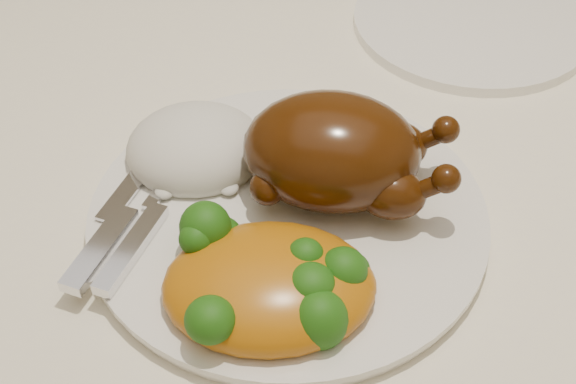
% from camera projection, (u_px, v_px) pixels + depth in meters
% --- Properties ---
extents(dining_table, '(1.60, 0.90, 0.76)m').
position_uv_depth(dining_table, '(310.00, 153.00, 0.82)').
color(dining_table, brown).
rests_on(dining_table, floor).
extents(tablecloth, '(1.73, 1.03, 0.18)m').
position_uv_depth(tablecloth, '(312.00, 96.00, 0.77)').
color(tablecloth, white).
rests_on(tablecloth, dining_table).
extents(dinner_plate, '(0.31, 0.31, 0.01)m').
position_uv_depth(dinner_plate, '(288.00, 217.00, 0.61)').
color(dinner_plate, white).
rests_on(dinner_plate, tablecloth).
extents(side_plate, '(0.26, 0.26, 0.01)m').
position_uv_depth(side_plate, '(471.00, 22.00, 0.80)').
color(side_plate, white).
rests_on(side_plate, tablecloth).
extents(roast_chicken, '(0.17, 0.11, 0.08)m').
position_uv_depth(roast_chicken, '(337.00, 152.00, 0.59)').
color(roast_chicken, '#411E06').
rests_on(roast_chicken, dinner_plate).
extents(rice_mound, '(0.14, 0.13, 0.06)m').
position_uv_depth(rice_mound, '(196.00, 149.00, 0.64)').
color(rice_mound, white).
rests_on(rice_mound, dinner_plate).
extents(mac_and_cheese, '(0.17, 0.14, 0.06)m').
position_uv_depth(mac_and_cheese, '(276.00, 283.00, 0.53)').
color(mac_and_cheese, '#C9760C').
rests_on(mac_and_cheese, dinner_plate).
extents(cutlery, '(0.05, 0.20, 0.01)m').
position_uv_depth(cutlery, '(130.00, 221.00, 0.59)').
color(cutlery, silver).
rests_on(cutlery, dinner_plate).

